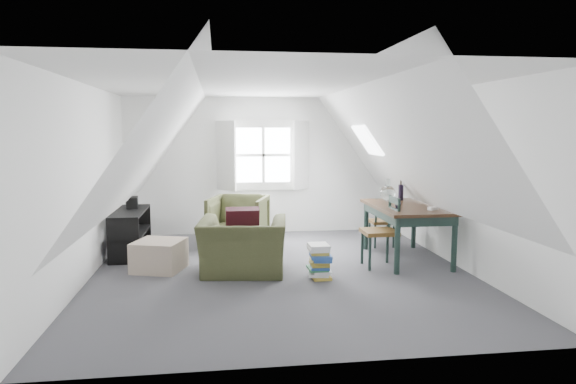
{
  "coord_description": "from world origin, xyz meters",
  "views": [
    {
      "loc": [
        -0.83,
        -6.69,
        1.92
      ],
      "look_at": [
        0.17,
        0.6,
        1.02
      ],
      "focal_mm": 32.0,
      "sensor_mm": 36.0,
      "label": 1
    }
  ],
  "objects": [
    {
      "name": "dining_chair_far",
      "position": [
        1.83,
        1.32,
        0.42
      ],
      "size": [
        0.38,
        0.38,
        0.82
      ],
      "rotation": [
        0.0,
        0.0,
        2.89
      ],
      "color": "brown",
      "rests_on": "floor"
    },
    {
      "name": "vase_twigs",
      "position": [
        2.01,
        0.99,
        0.95
      ],
      "size": [
        0.08,
        0.09,
        0.62
      ],
      "rotation": [
        0.0,
        0.0,
        0.32
      ],
      "color": "black",
      "rests_on": "dining_table"
    },
    {
      "name": "skylight",
      "position": [
        1.55,
        1.3,
        1.75
      ],
      "size": [
        0.35,
        0.75,
        0.47
      ],
      "primitive_type": "cube",
      "rotation": [
        0.0,
        0.95,
        0.0
      ],
      "color": "white",
      "rests_on": "slope_right"
    },
    {
      "name": "ottoman",
      "position": [
        -1.65,
        0.34,
        0.21
      ],
      "size": [
        0.77,
        0.77,
        0.41
      ],
      "primitive_type": "cube",
      "rotation": [
        0.0,
        0.0,
        -0.31
      ],
      "color": "tan",
      "rests_on": "floor"
    },
    {
      "name": "wall_right",
      "position": [
        2.5,
        0.0,
        1.25
      ],
      "size": [
        0.0,
        5.5,
        5.5
      ],
      "primitive_type": "plane",
      "rotation": [
        1.57,
        0.0,
        -1.57
      ],
      "color": "white",
      "rests_on": "ground"
    },
    {
      "name": "slope_right",
      "position": [
        1.55,
        0.0,
        1.78
      ],
      "size": [
        3.19,
        5.5,
        4.48
      ],
      "primitive_type": "plane",
      "rotation": [
        0.0,
        -2.19,
        0.0
      ],
      "color": "white",
      "rests_on": "wall_right"
    },
    {
      "name": "slope_left",
      "position": [
        -1.55,
        0.0,
        1.78
      ],
      "size": [
        3.19,
        5.5,
        4.48
      ],
      "primitive_type": "plane",
      "rotation": [
        0.0,
        2.19,
        0.0
      ],
      "color": "white",
      "rests_on": "wall_left"
    },
    {
      "name": "wall_back",
      "position": [
        0.0,
        2.75,
        1.25
      ],
      "size": [
        5.0,
        0.0,
        5.0
      ],
      "primitive_type": "plane",
      "rotation": [
        1.57,
        0.0,
        0.0
      ],
      "color": "white",
      "rests_on": "ground"
    },
    {
      "name": "electronics_box",
      "position": [
        -2.18,
        1.6,
        0.76
      ],
      "size": [
        0.2,
        0.26,
        0.19
      ],
      "primitive_type": "cube",
      "rotation": [
        0.0,
        0.0,
        0.1
      ],
      "color": "black",
      "rests_on": "media_shelf"
    },
    {
      "name": "paper_box",
      "position": [
        2.11,
        -0.01,
        0.83
      ],
      "size": [
        0.14,
        0.12,
        0.04
      ],
      "primitive_type": "cube",
      "rotation": [
        0.0,
        0.0,
        0.31
      ],
      "color": "white",
      "rests_on": "dining_table"
    },
    {
      "name": "armchair_far",
      "position": [
        -0.51,
        1.71,
        0.0
      ],
      "size": [
        1.12,
        1.14,
        0.83
      ],
      "primitive_type": "imported",
      "rotation": [
        0.0,
        0.0,
        -0.3
      ],
      "color": "#3C4021",
      "rests_on": "floor"
    },
    {
      "name": "ceiling",
      "position": [
        0.0,
        0.0,
        2.5
      ],
      "size": [
        5.5,
        5.5,
        0.0
      ],
      "primitive_type": "plane",
      "rotation": [
        3.14,
        0.0,
        0.0
      ],
      "color": "white",
      "rests_on": "wall_back"
    },
    {
      "name": "floor",
      "position": [
        0.0,
        0.0,
        0.0
      ],
      "size": [
        5.5,
        5.5,
        0.0
      ],
      "primitive_type": "plane",
      "color": "#47474C",
      "rests_on": "ground"
    },
    {
      "name": "dining_table",
      "position": [
        1.91,
        0.44,
        0.7
      ],
      "size": [
        0.97,
        1.62,
        0.81
      ],
      "rotation": [
        0.0,
        0.0,
        0.03
      ],
      "color": "black",
      "rests_on": "floor"
    },
    {
      "name": "armchair_near",
      "position": [
        -0.51,
        0.03,
        0.0
      ],
      "size": [
        1.25,
        1.13,
        0.74
      ],
      "primitive_type": "imported",
      "rotation": [
        0.0,
        0.0,
        3.01
      ],
      "color": "#3C4021",
      "rests_on": "floor"
    },
    {
      "name": "media_shelf",
      "position": [
        -2.18,
        1.3,
        0.31
      ],
      "size": [
        0.44,
        1.33,
        0.68
      ],
      "rotation": [
        0.0,
        0.0,
        -0.06
      ],
      "color": "black",
      "rests_on": "floor"
    },
    {
      "name": "demijohn",
      "position": [
        1.76,
        0.89,
        0.95
      ],
      "size": [
        0.24,
        0.24,
        0.34
      ],
      "rotation": [
        0.0,
        0.0,
        0.19
      ],
      "color": "silver",
      "rests_on": "dining_table"
    },
    {
      "name": "magazine_stack",
      "position": [
        0.46,
        -0.32,
        0.22
      ],
      "size": [
        0.33,
        0.39,
        0.44
      ],
      "rotation": [
        0.0,
        0.0,
        0.25
      ],
      "color": "#B29933",
      "rests_on": "floor"
    },
    {
      "name": "wall_left",
      "position": [
        -2.5,
        0.0,
        1.25
      ],
      "size": [
        0.0,
        5.5,
        5.5
      ],
      "primitive_type": "plane",
      "rotation": [
        1.57,
        0.0,
        1.57
      ],
      "color": "white",
      "rests_on": "ground"
    },
    {
      "name": "throw_pillow",
      "position": [
        -0.51,
        0.18,
        0.65
      ],
      "size": [
        0.45,
        0.27,
        0.47
      ],
      "primitive_type": "cube",
      "rotation": [
        0.31,
        0.0,
        0.02
      ],
      "color": "#3C101A",
      "rests_on": "armchair_near"
    },
    {
      "name": "wall_front",
      "position": [
        0.0,
        -2.75,
        1.25
      ],
      "size": [
        5.0,
        0.0,
        5.0
      ],
      "primitive_type": "plane",
      "rotation": [
        -1.57,
        0.0,
        0.0
      ],
      "color": "white",
      "rests_on": "ground"
    },
    {
      "name": "dormer_window",
      "position": [
        0.0,
        2.68,
        1.45
      ],
      "size": [
        1.71,
        0.35,
        1.3
      ],
      "color": "white",
      "rests_on": "wall_back"
    },
    {
      "name": "cup",
      "position": [
        1.66,
        0.14,
        0.81
      ],
      "size": [
        0.11,
        0.11,
        0.09
      ],
      "primitive_type": "imported",
      "rotation": [
        0.0,
        0.0,
        -0.16
      ],
      "color": "black",
      "rests_on": "dining_table"
    },
    {
      "name": "dining_chair_near",
      "position": [
        1.43,
        0.11,
        0.51
      ],
      "size": [
        0.46,
        0.46,
        0.99
      ],
      "rotation": [
        0.0,
        0.0,
        -1.5
      ],
      "color": "brown",
      "rests_on": "floor"
    }
  ]
}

